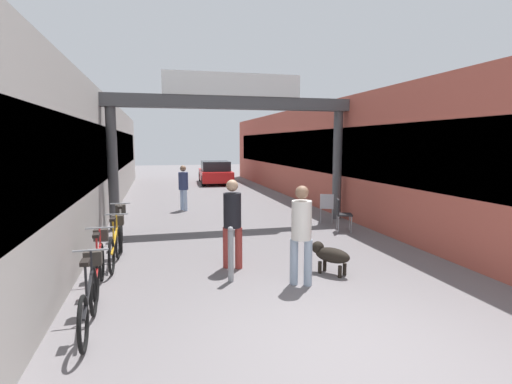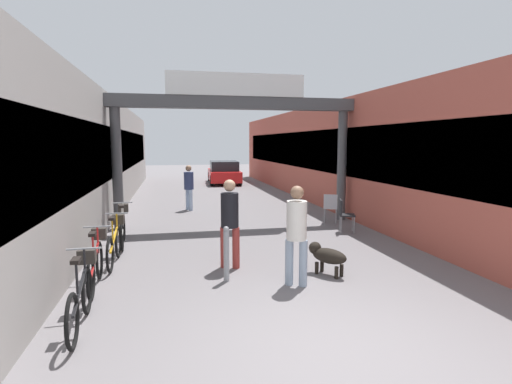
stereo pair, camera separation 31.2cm
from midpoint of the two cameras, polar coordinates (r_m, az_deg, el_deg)
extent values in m
plane|color=slate|center=(5.14, 13.57, -21.12)|extent=(80.00, 80.00, 0.00)
cube|color=#9E9993|center=(15.39, -23.60, 4.65)|extent=(3.00, 26.00, 3.84)
cube|color=black|center=(15.16, -18.13, 5.59)|extent=(0.04, 23.40, 1.54)
cube|color=#B25142|center=(16.67, 13.36, 5.19)|extent=(3.00, 26.00, 3.84)
cube|color=black|center=(16.09, 8.58, 5.92)|extent=(0.04, 23.40, 1.54)
cylinder|color=#4C4C4F|center=(11.71, -18.52, 3.16)|extent=(0.28, 0.28, 3.38)
cylinder|color=#4C4C4F|center=(12.81, 12.85, 3.65)|extent=(0.28, 0.28, 3.38)
cube|color=#4C4C4F|center=(11.84, -2.16, 12.61)|extent=(7.40, 0.44, 0.35)
cube|color=white|center=(11.70, -2.00, 15.12)|extent=(3.96, 0.10, 0.64)
cylinder|color=#8C9EB2|center=(6.92, 6.07, -9.92)|extent=(0.19, 0.19, 0.79)
cylinder|color=#8C9EB2|center=(6.88, 8.07, -10.04)|extent=(0.19, 0.19, 0.79)
cylinder|color=silver|center=(6.72, 7.16, -4.06)|extent=(0.46, 0.46, 0.66)
sphere|color=#8C664C|center=(6.65, 7.23, -0.07)|extent=(0.30, 0.30, 0.22)
cylinder|color=#99332D|center=(7.81, -3.44, -7.88)|extent=(0.18, 0.18, 0.80)
cylinder|color=#99332D|center=(7.75, -1.72, -7.98)|extent=(0.18, 0.18, 0.80)
cylinder|color=black|center=(7.62, -2.61, -2.61)|extent=(0.45, 0.45, 0.66)
sphere|color=tan|center=(7.56, -2.63, 0.93)|extent=(0.30, 0.30, 0.23)
cylinder|color=#A5BFE0|center=(14.60, -9.14, -1.05)|extent=(0.18, 0.18, 0.75)
cylinder|color=#A5BFE0|center=(14.39, -8.70, -1.16)|extent=(0.18, 0.18, 0.75)
cylinder|color=navy|center=(14.41, -8.97, 1.60)|extent=(0.45, 0.45, 0.62)
sphere|color=#8C664C|center=(14.38, -9.01, 3.37)|extent=(0.28, 0.28, 0.21)
ellipsoid|color=black|center=(7.52, 11.62, -8.96)|extent=(0.65, 0.73, 0.27)
sphere|color=black|center=(7.64, 9.60, -7.89)|extent=(0.33, 0.33, 0.23)
sphere|color=white|center=(7.62, 10.26, -8.81)|extent=(0.23, 0.23, 0.17)
cylinder|color=black|center=(7.61, 9.86, -10.65)|extent=(0.10, 0.10, 0.22)
cylinder|color=black|center=(7.76, 10.57, -10.32)|extent=(0.10, 0.10, 0.22)
cylinder|color=black|center=(7.42, 12.63, -11.20)|extent=(0.10, 0.10, 0.22)
cylinder|color=black|center=(7.57, 13.30, -10.84)|extent=(0.10, 0.10, 0.22)
torus|color=black|center=(6.23, -21.66, -12.92)|extent=(0.07, 0.67, 0.67)
torus|color=black|center=(5.30, -23.19, -16.63)|extent=(0.07, 0.67, 0.67)
cube|color=black|center=(5.70, -22.44, -12.94)|extent=(0.07, 0.94, 0.34)
cylinder|color=black|center=(5.52, -22.74, -11.21)|extent=(0.03, 0.03, 0.42)
cube|color=black|center=(5.45, -22.85, -9.01)|extent=(0.11, 0.22, 0.05)
cylinder|color=black|center=(6.06, -21.90, -9.73)|extent=(0.03, 0.03, 0.46)
cylinder|color=gray|center=(6.00, -22.00, -7.53)|extent=(0.46, 0.04, 0.03)
cube|color=#332D28|center=(6.23, -21.68, -8.50)|extent=(0.25, 0.21, 0.20)
torus|color=black|center=(7.66, -20.38, -9.14)|extent=(0.08, 0.67, 0.67)
torus|color=black|center=(6.69, -21.28, -11.54)|extent=(0.08, 0.67, 0.67)
cube|color=red|center=(7.12, -20.86, -8.87)|extent=(0.08, 0.94, 0.34)
cylinder|color=red|center=(6.95, -21.05, -7.39)|extent=(0.03, 0.03, 0.42)
cube|color=black|center=(6.90, -21.13, -5.62)|extent=(0.11, 0.22, 0.05)
cylinder|color=red|center=(7.50, -20.55, -6.47)|extent=(0.03, 0.03, 0.46)
cylinder|color=gray|center=(7.45, -20.63, -4.68)|extent=(0.46, 0.05, 0.03)
cube|color=#332D28|center=(7.68, -20.42, -5.55)|extent=(0.25, 0.21, 0.20)
torus|color=black|center=(8.91, -18.14, -6.78)|extent=(0.06, 0.67, 0.67)
torus|color=black|center=(7.93, -19.07, -8.53)|extent=(0.06, 0.67, 0.67)
cube|color=gold|center=(8.37, -18.63, -6.41)|extent=(0.05, 0.94, 0.34)
cylinder|color=gold|center=(8.21, -18.80, -5.11)|extent=(0.03, 0.03, 0.42)
cube|color=black|center=(8.17, -18.86, -3.60)|extent=(0.10, 0.22, 0.05)
cylinder|color=gold|center=(8.77, -18.29, -4.46)|extent=(0.03, 0.03, 0.46)
cylinder|color=gray|center=(8.73, -18.35, -2.92)|extent=(0.46, 0.04, 0.03)
cube|color=#332D28|center=(8.95, -18.15, -3.71)|extent=(0.24, 0.20, 0.20)
torus|color=black|center=(10.38, -17.55, -4.82)|extent=(0.10, 0.67, 0.67)
torus|color=black|center=(9.38, -17.69, -6.07)|extent=(0.10, 0.67, 0.67)
cube|color=beige|center=(9.85, -17.65, -4.39)|extent=(0.10, 0.94, 0.34)
cylinder|color=beige|center=(9.69, -17.72, -3.25)|extent=(0.03, 0.03, 0.42)
cube|color=black|center=(9.65, -17.77, -1.96)|extent=(0.12, 0.23, 0.05)
cylinder|color=beige|center=(10.25, -17.63, -2.80)|extent=(0.03, 0.03, 0.46)
cylinder|color=gray|center=(10.21, -17.68, -1.48)|extent=(0.46, 0.06, 0.03)
cube|color=#332D28|center=(10.44, -17.62, -2.19)|extent=(0.25, 0.22, 0.20)
cylinder|color=gray|center=(7.05, -2.97, -9.13)|extent=(0.10, 0.10, 0.90)
sphere|color=gray|center=(6.93, -3.00, -5.32)|extent=(0.10, 0.10, 0.10)
cylinder|color=gray|center=(11.32, 14.40, -4.30)|extent=(0.04, 0.04, 0.45)
cylinder|color=gray|center=(10.99, 14.64, -4.65)|extent=(0.04, 0.04, 0.45)
cylinder|color=gray|center=(11.28, 12.69, -4.29)|extent=(0.04, 0.04, 0.45)
cylinder|color=gray|center=(10.95, 12.87, -4.64)|extent=(0.04, 0.04, 0.45)
cube|color=black|center=(11.09, 13.69, -3.23)|extent=(0.51, 0.51, 0.04)
cube|color=black|center=(11.03, 12.79, -2.10)|extent=(0.16, 0.39, 0.40)
cylinder|color=gray|center=(12.46, 10.53, -3.17)|extent=(0.04, 0.04, 0.45)
cylinder|color=gray|center=(12.46, 12.09, -3.21)|extent=(0.04, 0.04, 0.45)
cylinder|color=gray|center=(12.13, 10.47, -3.45)|extent=(0.04, 0.04, 0.45)
cylinder|color=gray|center=(12.12, 12.08, -3.49)|extent=(0.04, 0.04, 0.45)
cube|color=silver|center=(12.25, 11.32, -2.20)|extent=(0.53, 0.53, 0.04)
cube|color=silver|center=(12.04, 11.33, -1.30)|extent=(0.38, 0.20, 0.40)
cube|color=red|center=(23.91, -4.23, 2.41)|extent=(1.96, 4.09, 0.60)
cube|color=#1E2328|center=(23.72, -4.21, 3.76)|extent=(1.69, 2.28, 0.55)
cylinder|color=black|center=(25.31, -6.29, 2.24)|extent=(0.23, 0.61, 0.60)
cylinder|color=black|center=(25.44, -2.71, 2.29)|extent=(0.23, 0.61, 0.60)
cylinder|color=black|center=(22.43, -5.94, 1.62)|extent=(0.23, 0.61, 0.60)
cylinder|color=black|center=(22.57, -1.90, 1.69)|extent=(0.23, 0.61, 0.60)
camera|label=1|loc=(0.16, -89.01, 0.12)|focal=28.00mm
camera|label=2|loc=(0.16, 90.99, -0.12)|focal=28.00mm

